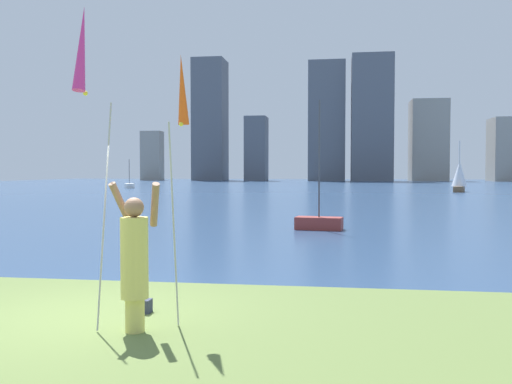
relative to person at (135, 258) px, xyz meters
name	(u,v)px	position (x,y,z in m)	size (l,w,h in m)	color
ground	(302,191)	(-1.08, 51.67, -1.05)	(120.00, 138.00, 0.12)	#5B7038
person	(135,258)	(0.00, 0.00, 0.00)	(0.73, 0.54, 2.01)	#D8CC66
kite_flag_left	(83,59)	(-0.49, -0.43, 2.56)	(0.16, 1.08, 4.21)	#B2B2B7
kite_flag_right	(182,98)	(0.49, 0.59, 2.19)	(0.16, 0.81, 3.77)	#B2B2B7
bag	(141,306)	(-0.27, 0.97, -0.88)	(0.29, 0.21, 0.20)	#33384C
sailboat_0	(459,177)	(14.46, 49.57, 0.48)	(1.78, 3.02, 4.98)	brown
sailboat_1	(129,186)	(-21.55, 55.36, -0.69)	(1.85, 2.39, 3.38)	white
sailboat_2	(319,222)	(2.01, 13.12, -0.70)	(1.76, 0.96, 4.67)	maroon
skyline_tower_0	(152,156)	(-35.45, 104.12, 4.08)	(4.16, 3.22, 10.14)	gray
skyline_tower_1	(210,120)	(-23.22, 104.64, 11.30)	(6.33, 6.98, 24.57)	#565B66
skyline_tower_2	(256,149)	(-13.18, 101.41, 5.29)	(4.15, 5.48, 12.55)	#565B66
skyline_tower_3	(327,121)	(0.56, 101.27, 10.50)	(7.03, 4.26, 22.98)	#565B66
skyline_tower_4	(372,119)	(9.04, 101.03, 10.86)	(7.68, 7.40, 23.69)	#565B66
skyline_tower_5	(428,141)	(20.01, 104.37, 6.79)	(6.83, 6.83, 15.55)	gray
skyline_tower_6	(511,150)	(34.95, 103.54, 4.96)	(7.37, 6.87, 11.88)	gray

